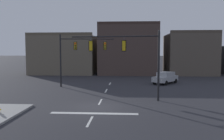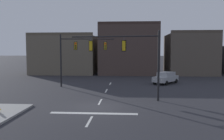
# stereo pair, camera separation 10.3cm
# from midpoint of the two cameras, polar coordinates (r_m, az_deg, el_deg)

# --- Properties ---
(ground_plane) EXTENTS (400.00, 400.00, 0.00)m
(ground_plane) POSITION_cam_midpoint_polar(r_m,az_deg,el_deg) (19.82, -3.58, -8.69)
(ground_plane) COLOR #2B2B30
(stop_bar_paint) EXTENTS (6.40, 0.50, 0.01)m
(stop_bar_paint) POSITION_cam_midpoint_polar(r_m,az_deg,el_deg) (17.89, -4.40, -10.13)
(stop_bar_paint) COLOR silver
(stop_bar_paint) RESTS_ON ground
(lane_centreline) EXTENTS (0.16, 26.40, 0.01)m
(lane_centreline) POSITION_cam_midpoint_polar(r_m,az_deg,el_deg) (21.75, -2.91, -7.48)
(lane_centreline) COLOR silver
(lane_centreline) RESTS_ON ground
(signal_mast_near_side) EXTENTS (8.24, 1.28, 6.37)m
(signal_mast_near_side) POSITION_cam_midpoint_polar(r_m,az_deg,el_deg) (22.33, 4.35, 4.12)
(signal_mast_near_side) COLOR black
(signal_mast_near_side) RESTS_ON ground
(signal_mast_far_side) EXTENTS (6.75, 1.02, 6.62)m
(signal_mast_far_side) POSITION_cam_midpoint_polar(r_m,az_deg,el_deg) (30.75, -8.10, 4.53)
(signal_mast_far_side) COLOR black
(signal_mast_far_side) RESTS_ON ground
(car_lot_nearside) EXTENTS (4.04, 4.62, 1.61)m
(car_lot_nearside) POSITION_cam_midpoint_polar(r_m,az_deg,el_deg) (34.14, 12.38, -1.74)
(car_lot_nearside) COLOR #9EA0A5
(car_lot_nearside) RESTS_ON ground
(building_row) EXTENTS (58.40, 10.95, 9.70)m
(building_row) POSITION_cam_midpoint_polar(r_m,az_deg,el_deg) (48.51, 12.93, 3.51)
(building_row) COLOR #665B4C
(building_row) RESTS_ON ground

